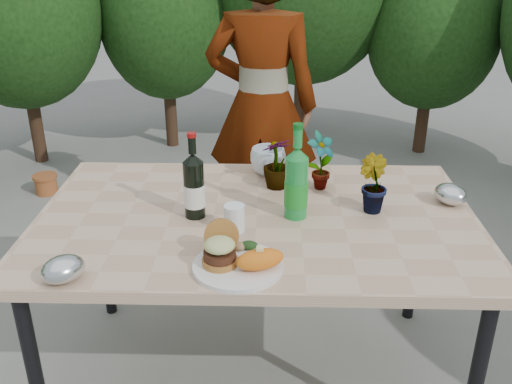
{
  "coord_description": "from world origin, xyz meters",
  "views": [
    {
      "loc": [
        0.05,
        -1.85,
        1.7
      ],
      "look_at": [
        0.0,
        -0.08,
        0.88
      ],
      "focal_mm": 40.0,
      "sensor_mm": 36.0,
      "label": 1
    }
  ],
  "objects_px": {
    "dinner_plate": "(238,266)",
    "person": "(262,106)",
    "wine_bottle": "(194,187)",
    "patio_table": "(257,229)"
  },
  "relations": [
    {
      "from": "patio_table",
      "to": "dinner_plate",
      "type": "bearing_deg",
      "value": -97.57
    },
    {
      "from": "patio_table",
      "to": "wine_bottle",
      "type": "xyz_separation_m",
      "value": [
        -0.22,
        -0.01,
        0.17
      ]
    },
    {
      "from": "dinner_plate",
      "to": "person",
      "type": "distance_m",
      "value": 1.49
    },
    {
      "from": "person",
      "to": "dinner_plate",
      "type": "bearing_deg",
      "value": 92.43
    },
    {
      "from": "patio_table",
      "to": "person",
      "type": "relative_size",
      "value": 0.96
    },
    {
      "from": "dinner_plate",
      "to": "wine_bottle",
      "type": "bearing_deg",
      "value": 116.47
    },
    {
      "from": "dinner_plate",
      "to": "person",
      "type": "bearing_deg",
      "value": 88.14
    },
    {
      "from": "person",
      "to": "wine_bottle",
      "type": "bearing_deg",
      "value": 83.26
    },
    {
      "from": "dinner_plate",
      "to": "person",
      "type": "xyz_separation_m",
      "value": [
        0.05,
        1.49,
        0.08
      ]
    },
    {
      "from": "patio_table",
      "to": "dinner_plate",
      "type": "xyz_separation_m",
      "value": [
        -0.05,
        -0.36,
        0.06
      ]
    }
  ]
}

